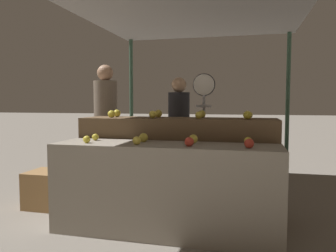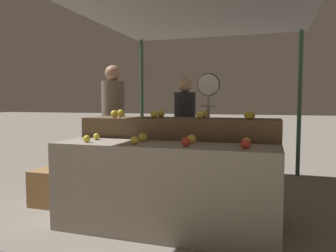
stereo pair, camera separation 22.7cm
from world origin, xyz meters
name	(u,v)px [view 2 (the right image)]	position (x,y,z in m)	size (l,w,h in m)	color
ground_plane	(163,233)	(0.00, 0.00, 0.00)	(60.00, 60.00, 0.00)	gray
market_canopy	(190,12)	(0.00, 1.05, 2.37)	(3.07, 4.05, 2.50)	#33513D
display_counter_front	(163,189)	(0.00, 0.00, 0.44)	(2.17, 0.55, 0.87)	gray
display_counter_back	(180,166)	(0.00, 0.60, 0.54)	(2.17, 0.55, 1.09)	brown
apple_front_0	(87,139)	(-0.76, -0.10, 0.91)	(0.07, 0.07, 0.07)	gold
apple_front_1	(135,140)	(-0.24, -0.11, 0.91)	(0.08, 0.08, 0.08)	yellow
apple_front_2	(186,142)	(0.25, -0.11, 0.91)	(0.08, 0.08, 0.08)	red
apple_front_3	(246,144)	(0.78, -0.10, 0.91)	(0.08, 0.08, 0.08)	red
apple_front_4	(96,137)	(-0.78, 0.11, 0.91)	(0.07, 0.07, 0.07)	gold
apple_front_5	(143,137)	(-0.25, 0.10, 0.92)	(0.09, 0.09, 0.09)	gold
apple_front_6	(192,139)	(0.26, 0.11, 0.91)	(0.09, 0.09, 0.09)	yellow
apple_front_7	(246,142)	(0.77, 0.11, 0.91)	(0.08, 0.08, 0.08)	gold
apple_back_0	(114,114)	(-0.76, 0.50, 1.13)	(0.08, 0.08, 0.08)	gold
apple_back_1	(154,114)	(-0.26, 0.49, 1.13)	(0.08, 0.08, 0.08)	yellow
apple_back_2	(200,115)	(0.25, 0.48, 1.13)	(0.08, 0.08, 0.08)	yellow
apple_back_3	(249,115)	(0.76, 0.48, 1.13)	(0.09, 0.09, 0.09)	gold
apple_back_4	(121,113)	(-0.77, 0.70, 1.13)	(0.09, 0.09, 0.09)	gold
apple_back_5	(161,114)	(-0.26, 0.70, 1.13)	(0.09, 0.09, 0.09)	yellow
apple_back_6	(204,114)	(0.26, 0.71, 1.13)	(0.09, 0.09, 0.09)	gold
apple_back_7	(252,115)	(0.78, 0.70, 1.13)	(0.07, 0.07, 0.07)	gold
produce_scale	(208,108)	(0.21, 1.21, 1.19)	(0.29, 0.20, 1.63)	#99999E
person_vendor_at_scale	(185,125)	(-0.19, 1.57, 0.94)	(0.40, 0.40, 1.62)	#2D2D38
person_customer_left	(113,115)	(-1.32, 1.57, 1.06)	(0.41, 0.41, 1.82)	#2D2D38
wooden_crate_side	(53,187)	(-1.58, 0.44, 0.22)	(0.44, 0.44, 0.44)	#9E7547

